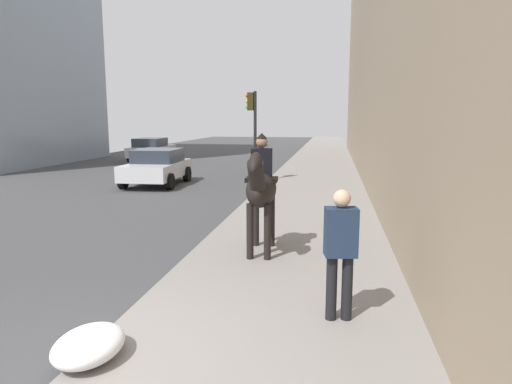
% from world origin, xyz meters
% --- Properties ---
extents(mounted_horse_near, '(2.15, 0.63, 2.30)m').
position_xyz_m(mounted_horse_near, '(4.53, -1.37, 1.40)').
color(mounted_horse_near, black).
rests_on(mounted_horse_near, sidewalk_slab).
extents(pedestrian_greeting, '(0.33, 0.44, 1.70)m').
position_xyz_m(pedestrian_greeting, '(1.83, -2.81, 1.10)').
color(pedestrian_greeting, black).
rests_on(pedestrian_greeting, sidewalk_slab).
extents(car_near_lane, '(4.26, 2.09, 1.44)m').
position_xyz_m(car_near_lane, '(23.43, 8.63, 0.75)').
color(car_near_lane, '#B7BABF').
rests_on(car_near_lane, ground).
extents(car_mid_lane, '(3.89, 2.19, 1.44)m').
position_xyz_m(car_mid_lane, '(13.55, 4.32, 0.76)').
color(car_mid_lane, silver).
rests_on(car_mid_lane, ground).
extents(traffic_light_near_curb, '(0.20, 0.44, 3.73)m').
position_xyz_m(traffic_light_near_curb, '(14.22, 0.50, 2.51)').
color(traffic_light_near_curb, black).
rests_on(traffic_light_near_curb, ground).
extents(snow_pile_near, '(0.92, 0.71, 0.32)m').
position_xyz_m(snow_pile_near, '(0.38, -0.15, 0.28)').
color(snow_pile_near, white).
rests_on(snow_pile_near, sidewalk_slab).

